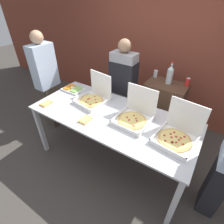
# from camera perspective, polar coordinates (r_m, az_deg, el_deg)

# --- Properties ---
(ground_plane) EXTENTS (16.00, 16.00, 0.00)m
(ground_plane) POSITION_cam_1_polar(r_m,az_deg,el_deg) (3.00, -0.00, -15.12)
(ground_plane) COLOR #423D38
(brick_wall_behind) EXTENTS (10.00, 0.06, 2.80)m
(brick_wall_behind) POSITION_cam_1_polar(r_m,az_deg,el_deg) (3.56, 15.99, 19.47)
(brick_wall_behind) COLOR brown
(brick_wall_behind) RESTS_ON ground_plane
(buffet_table) EXTENTS (2.25, 0.98, 0.92)m
(buffet_table) POSITION_cam_1_polar(r_m,az_deg,el_deg) (2.42, -0.00, -2.85)
(buffet_table) COLOR silver
(buffet_table) RESTS_ON ground_plane
(pizza_box_near_left) EXTENTS (0.43, 0.45, 0.41)m
(pizza_box_near_left) POSITION_cam_1_polar(r_m,az_deg,el_deg) (2.25, 7.37, -1.14)
(pizza_box_near_left) COLOR white
(pizza_box_near_left) RESTS_ON buffet_table
(pizza_box_far_right) EXTENTS (0.47, 0.48, 0.41)m
(pizza_box_far_right) POSITION_cam_1_polar(r_m,az_deg,el_deg) (2.62, -6.01, 4.89)
(pizza_box_far_right) COLOR white
(pizza_box_far_right) RESTS_ON buffet_table
(pizza_box_near_right) EXTENTS (0.47, 0.48, 0.42)m
(pizza_box_near_right) POSITION_cam_1_polar(r_m,az_deg,el_deg) (2.09, 20.58, -6.79)
(pizza_box_near_right) COLOR white
(pizza_box_near_right) RESTS_ON buffet_table
(paper_plate_front_left) EXTENTS (0.24, 0.24, 0.03)m
(paper_plate_front_left) POSITION_cam_1_polar(r_m,az_deg,el_deg) (2.28, -8.69, -2.63)
(paper_plate_front_left) COLOR white
(paper_plate_front_left) RESTS_ON buffet_table
(paper_plate_front_right) EXTENTS (0.25, 0.25, 0.03)m
(paper_plate_front_right) POSITION_cam_1_polar(r_m,az_deg,el_deg) (2.74, -20.64, 2.53)
(paper_plate_front_right) COLOR white
(paper_plate_front_right) RESTS_ON buffet_table
(veggie_tray) EXTENTS (0.34, 0.24, 0.05)m
(veggie_tray) POSITION_cam_1_polar(r_m,az_deg,el_deg) (3.00, -12.64, 7.31)
(veggie_tray) COLOR white
(veggie_tray) RESTS_ON buffet_table
(sideboard_podium) EXTENTS (0.65, 0.45, 1.05)m
(sideboard_podium) POSITION_cam_1_polar(r_m,az_deg,el_deg) (3.25, 15.88, 0.48)
(sideboard_podium) COLOR #4C3323
(sideboard_podium) RESTS_ON ground_plane
(soda_bottle) EXTENTS (0.10, 0.10, 0.35)m
(soda_bottle) POSITION_cam_1_polar(r_m,az_deg,el_deg) (2.96, 18.41, 11.58)
(soda_bottle) COLOR #B7BCC1
(soda_bottle) RESTS_ON sideboard_podium
(soda_can_silver) EXTENTS (0.07, 0.07, 0.12)m
(soda_can_silver) POSITION_cam_1_polar(r_m,az_deg,el_deg) (3.16, 14.05, 12.04)
(soda_can_silver) COLOR silver
(soda_can_silver) RESTS_ON sideboard_podium
(soda_can_colored) EXTENTS (0.07, 0.07, 0.12)m
(soda_can_colored) POSITION_cam_1_polar(r_m,az_deg,el_deg) (3.02, 23.46, 8.99)
(soda_can_colored) COLOR red
(soda_can_colored) RESTS_ON sideboard_podium
(person_server_vest) EXTENTS (0.42, 0.24, 1.72)m
(person_server_vest) POSITION_cam_1_polar(r_m,az_deg,el_deg) (2.98, 3.59, 8.60)
(person_server_vest) COLOR slate
(person_server_vest) RESTS_ON ground_plane
(person_guest_cap) EXTENTS (0.22, 0.40, 1.80)m
(person_guest_cap) POSITION_cam_1_polar(r_m,az_deg,el_deg) (3.36, -20.38, 9.19)
(person_guest_cap) COLOR #473D33
(person_guest_cap) RESTS_ON ground_plane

